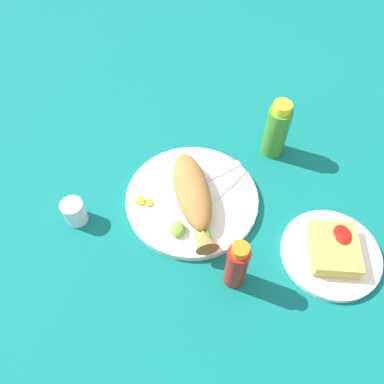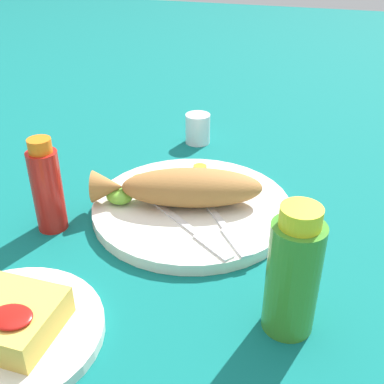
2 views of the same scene
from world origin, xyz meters
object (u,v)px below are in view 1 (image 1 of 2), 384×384
Objects in this scene: fork_near at (214,176)px; salt_cup at (75,213)px; fork_far at (225,189)px; side_plate_fries at (330,254)px; hot_sauce_bottle_red at (237,265)px; fried_fish at (193,195)px; hot_sauce_bottle_green at (277,130)px; main_plate at (192,199)px.

fork_near is 2.51× the size of salt_cup.
fork_far is at bearing -90.89° from fork_near.
hot_sauce_bottle_red is at bearing 108.41° from side_plate_fries.
fried_fish is 0.33m from side_plate_fries.
fried_fish reaches higher than side_plate_fries.
fried_fish is at bearing 134.41° from hot_sauce_bottle_green.
salt_cup reaches higher than main_plate.
side_plate_fries is at bearing -159.25° from hot_sauce_bottle_green.
side_plate_fries is (-0.30, -0.11, -0.07)m from hot_sauce_bottle_green.
fork_far is 0.20m from hot_sauce_bottle_green.
fork_far is at bearing 57.91° from side_plate_fries.
hot_sauce_bottle_green is 0.53m from salt_cup.
fork_near is (0.06, -0.05, 0.01)m from main_plate.
fried_fish is at bearing -78.45° from salt_cup.
side_plate_fries is (-0.15, -0.24, -0.01)m from fork_far.
salt_cup is (-0.10, 0.34, 0.01)m from fork_far.
fork_near reaches higher than side_plate_fries.
hot_sauce_bottle_green is at bearing 20.75° from side_plate_fries.
side_plate_fries is at bearing -86.41° from fork_far.
fork_near is (0.08, -0.05, -0.03)m from fried_fish.
hot_sauce_bottle_red is at bearing -137.96° from fork_far.
main_plate is 2.05× the size of fork_near.
fork_far is at bearing -77.04° from fried_fish.
fork_near is at bearing -67.05° from salt_cup.
hot_sauce_bottle_green reaches higher than side_plate_fries.
fried_fish is 1.78× the size of fork_near.
fork_near is at bearing 72.73° from fork_far.
hot_sauce_bottle_green is (0.11, -0.15, 0.06)m from fork_near.
main_plate is 2.15× the size of hot_sauce_bottle_red.
side_plate_fries is (0.07, -0.21, -0.06)m from hot_sauce_bottle_red.
main_plate is 5.16× the size of salt_cup.
hot_sauce_bottle_red is (-0.26, -0.05, 0.05)m from fork_near.
fork_far is 0.28m from side_plate_fries.
main_plate is at bearing -0.00° from fried_fish.
fork_near is 0.95× the size of hot_sauce_bottle_green.
side_plate_fries is at bearing -125.18° from fried_fish.
hot_sauce_bottle_red is at bearing 165.12° from hot_sauce_bottle_green.
fork_near is 0.32m from side_plate_fries.
fork_far is at bearing -74.35° from salt_cup.
fork_near is at bearing -46.37° from fried_fish.
fried_fish is 0.09m from fork_near.
fried_fish is 1.86× the size of hot_sauce_bottle_red.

